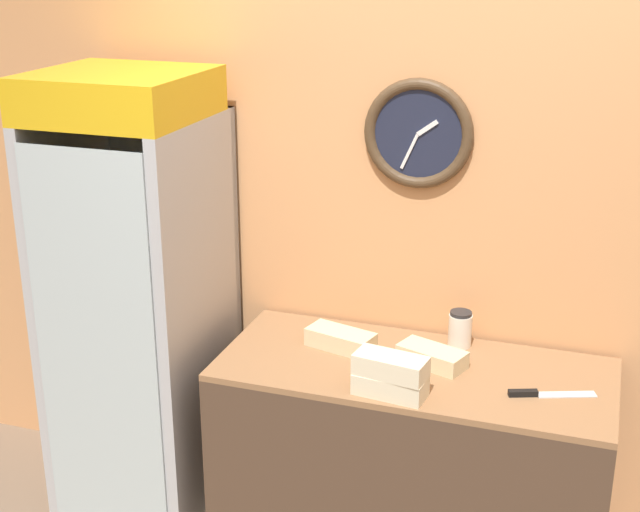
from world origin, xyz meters
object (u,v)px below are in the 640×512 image
condiment_jar (460,329)px  chefs_knife (540,394)px  beverage_cooler (143,284)px  sandwich_stack_middle (391,366)px  sandwich_flat_right (341,339)px  sandwich_flat_left (432,356)px  sandwich_stack_bottom (390,385)px

condiment_jar → chefs_knife: bearing=-42.7°
beverage_cooler → sandwich_stack_middle: bearing=-13.5°
sandwich_flat_right → sandwich_flat_left: bearing=-4.5°
sandwich_stack_bottom → condiment_jar: (0.16, 0.49, 0.03)m
chefs_knife → beverage_cooler: bearing=176.2°
sandwich_stack_middle → sandwich_flat_right: sandwich_stack_middle is taller
chefs_knife → sandwich_stack_middle: bearing=-162.0°
condiment_jar → sandwich_stack_bottom: bearing=-108.4°
sandwich_stack_middle → sandwich_flat_left: sandwich_stack_middle is taller
sandwich_flat_right → chefs_knife: sandwich_flat_right is taller
sandwich_flat_right → chefs_knife: 0.81m
beverage_cooler → sandwich_flat_left: beverage_cooler is taller
condiment_jar → sandwich_stack_middle: bearing=-108.4°
sandwich_flat_left → condiment_jar: 0.22m
beverage_cooler → sandwich_stack_middle: 1.18m
beverage_cooler → sandwich_stack_bottom: beverage_cooler is taller
sandwich_stack_middle → sandwich_flat_right: 0.43m
sandwich_flat_left → sandwich_flat_right: 0.38m
sandwich_stack_middle → sandwich_flat_right: (-0.28, 0.31, -0.08)m
beverage_cooler → chefs_knife: (1.66, -0.11, -0.17)m
beverage_cooler → condiment_jar: bearing=9.2°
sandwich_flat_right → condiment_jar: condiment_jar is taller
chefs_knife → condiment_jar: size_ratio=2.10×
sandwich_flat_left → sandwich_stack_middle: bearing=-108.0°
beverage_cooler → sandwich_flat_right: 0.87m
sandwich_stack_middle → sandwich_flat_left: 0.31m
sandwich_stack_middle → sandwich_flat_right: bearing=132.2°
sandwich_stack_middle → beverage_cooler: bearing=166.5°
beverage_cooler → sandwich_flat_left: 1.25m
beverage_cooler → sandwich_stack_bottom: (1.15, -0.28, -0.14)m
beverage_cooler → condiment_jar: beverage_cooler is taller
sandwich_flat_right → chefs_knife: (0.80, -0.15, -0.03)m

